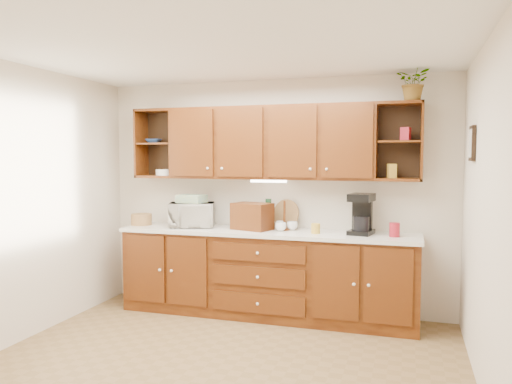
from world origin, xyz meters
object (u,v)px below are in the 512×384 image
Objects in this scene: microwave at (192,215)px; bread_box at (252,216)px; potted_plant at (415,82)px; coffee_maker at (362,215)px.

bread_box is (0.73, -0.01, 0.01)m from microwave.
potted_plant is (2.40, 0.05, 1.40)m from microwave.
potted_plant is (0.49, 0.02, 1.33)m from coffee_maker.
microwave is 1.19× the size of coffee_maker.
bread_box is 1.14× the size of potted_plant.
microwave is 1.19× the size of bread_box.
potted_plant reaches higher than microwave.
bread_box is at bearing -177.97° from potted_plant.
bread_box reaches higher than microwave.
microwave is at bearing -178.91° from potted_plant.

